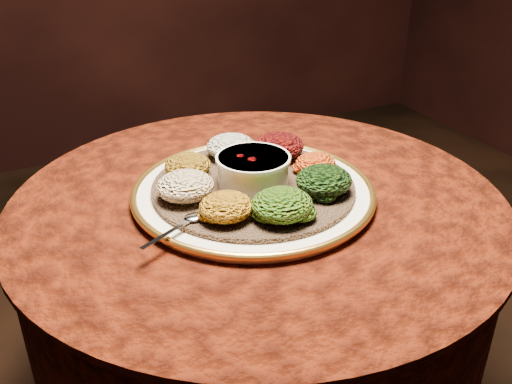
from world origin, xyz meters
name	(u,v)px	position (x,y,z in m)	size (l,w,h in m)	color
table	(258,272)	(0.00, 0.00, 0.55)	(0.96, 0.96, 0.73)	black
platter	(253,192)	(-0.01, 0.00, 0.75)	(0.49, 0.49, 0.02)	white
injera	(253,187)	(-0.01, 0.00, 0.76)	(0.39, 0.39, 0.01)	brown
stew_bowl	(253,168)	(-0.01, 0.00, 0.80)	(0.14, 0.14, 0.06)	white
spoon	(190,220)	(-0.17, -0.08, 0.77)	(0.13, 0.08, 0.01)	silver
portion_ayib	(231,146)	(0.00, 0.14, 0.79)	(0.10, 0.10, 0.05)	silver
portion_kitfo	(278,146)	(0.09, 0.09, 0.79)	(0.11, 0.10, 0.05)	black
portion_tikil	(316,163)	(0.13, 0.00, 0.78)	(0.08, 0.08, 0.04)	#C68C10
portion_gomen	(324,180)	(0.10, -0.08, 0.79)	(0.11, 0.10, 0.05)	black
portion_mixveg	(282,205)	(-0.02, -0.13, 0.79)	(0.11, 0.10, 0.05)	#AD430B
portion_kik	(226,207)	(-0.10, -0.09, 0.78)	(0.09, 0.09, 0.05)	#B1710F
portion_timatim	(185,186)	(-0.14, 0.00, 0.79)	(0.11, 0.10, 0.05)	maroon
portion_shiro	(188,165)	(-0.11, 0.09, 0.78)	(0.09, 0.09, 0.04)	#875E10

